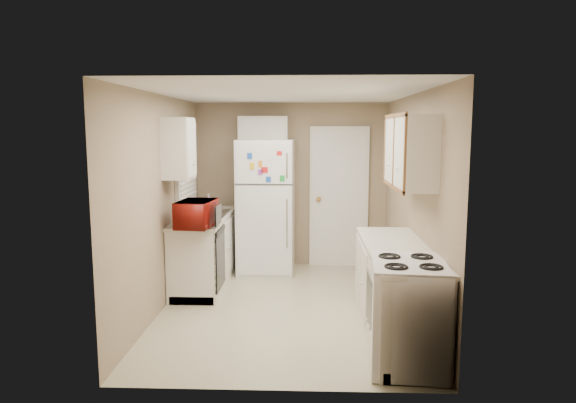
{
  "coord_description": "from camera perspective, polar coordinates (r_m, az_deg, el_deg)",
  "views": [
    {
      "loc": [
        0.23,
        -5.64,
        2.02
      ],
      "look_at": [
        0.0,
        0.5,
        1.15
      ],
      "focal_mm": 32.0,
      "sensor_mm": 36.0,
      "label": 1
    }
  ],
  "objects": [
    {
      "name": "wall_right",
      "position": [
        5.82,
        13.72,
        -0.27
      ],
      "size": [
        3.8,
        3.8,
        0.0
      ],
      "primitive_type": "plane",
      "color": "gray",
      "rests_on": "floor"
    },
    {
      "name": "interior_door",
      "position": [
        7.58,
        5.67,
        0.44
      ],
      "size": [
        0.86,
        0.06,
        2.08
      ],
      "primitive_type": "cube",
      "color": "white",
      "rests_on": "floor"
    },
    {
      "name": "stove",
      "position": [
        4.57,
        13.16,
        -12.11
      ],
      "size": [
        0.68,
        0.81,
        0.92
      ],
      "primitive_type": "cube",
      "rotation": [
        0.0,
        0.0,
        -0.1
      ],
      "color": "white",
      "rests_on": "floor"
    },
    {
      "name": "ceiling",
      "position": [
        5.66,
        -0.19,
        11.91
      ],
      "size": [
        3.8,
        3.8,
        0.0
      ],
      "primitive_type": "plane",
      "color": "white",
      "rests_on": "floor"
    },
    {
      "name": "microwave",
      "position": [
        5.97,
        -10.13,
        -1.42
      ],
      "size": [
        0.58,
        0.36,
        0.37
      ],
      "primitive_type": "imported",
      "rotation": [
        0.0,
        0.0,
        1.48
      ],
      "color": "maroon",
      "rests_on": "left_counter"
    },
    {
      "name": "right_counter",
      "position": [
        5.16,
        11.93,
        -9.82
      ],
      "size": [
        0.6,
        2.0,
        0.9
      ],
      "primitive_type": "cube",
      "color": "silver",
      "rests_on": "floor"
    },
    {
      "name": "wall_back",
      "position": [
        7.59,
        0.39,
        1.85
      ],
      "size": [
        2.8,
        2.8,
        0.0
      ],
      "primitive_type": "plane",
      "color": "gray",
      "rests_on": "floor"
    },
    {
      "name": "sink",
      "position": [
        6.92,
        -8.98,
        -1.69
      ],
      "size": [
        0.54,
        0.74,
        0.16
      ],
      "primitive_type": "cube",
      "color": "gray",
      "rests_on": "left_counter"
    },
    {
      "name": "dishwasher",
      "position": [
        6.22,
        -7.59,
        -6.25
      ],
      "size": [
        0.03,
        0.58,
        0.72
      ],
      "primitive_type": "cube",
      "color": "black",
      "rests_on": "floor"
    },
    {
      "name": "wall_left",
      "position": [
        5.93,
        -13.83,
        -0.13
      ],
      "size": [
        3.8,
        3.8,
        0.0
      ],
      "primitive_type": "plane",
      "color": "gray",
      "rests_on": "floor"
    },
    {
      "name": "refrigerator",
      "position": [
        7.24,
        -2.44,
        -0.55
      ],
      "size": [
        0.79,
        0.77,
        1.88
      ],
      "primitive_type": "cube",
      "rotation": [
        0.0,
        0.0,
        -0.02
      ],
      "color": "white",
      "rests_on": "floor"
    },
    {
      "name": "cabinet_over_fridge",
      "position": [
        7.42,
        -2.76,
        7.89
      ],
      "size": [
        0.7,
        0.3,
        0.4
      ],
      "primitive_type": "cube",
      "color": "silver",
      "rests_on": "wall_back"
    },
    {
      "name": "wall_front",
      "position": [
        3.84,
        -1.32,
        -4.27
      ],
      "size": [
        2.8,
        2.8,
        0.0
      ],
      "primitive_type": "plane",
      "color": "gray",
      "rests_on": "floor"
    },
    {
      "name": "window_blinds",
      "position": [
        6.89,
        -11.24,
        4.41
      ],
      "size": [
        0.1,
        0.98,
        1.08
      ],
      "primitive_type": "cube",
      "color": "silver",
      "rests_on": "wall_left"
    },
    {
      "name": "upper_cabinet_left",
      "position": [
        6.05,
        -12.08,
        5.8
      ],
      "size": [
        0.3,
        0.45,
        0.7
      ],
      "primitive_type": "cube",
      "color": "silver",
      "rests_on": "wall_left"
    },
    {
      "name": "left_counter",
      "position": [
        6.86,
        -9.14,
        -5.28
      ],
      "size": [
        0.6,
        1.8,
        0.9
      ],
      "primitive_type": "cube",
      "color": "silver",
      "rests_on": "floor"
    },
    {
      "name": "soap_bottle",
      "position": [
        7.29,
        -8.8,
        -0.09
      ],
      "size": [
        0.12,
        0.12,
        0.22
      ],
      "primitive_type": "imported",
      "rotation": [
        0.0,
        0.0,
        -0.23
      ],
      "color": "beige",
      "rests_on": "left_counter"
    },
    {
      "name": "floor",
      "position": [
        6.0,
        -0.18,
        -11.63
      ],
      "size": [
        3.8,
        3.8,
        0.0
      ],
      "primitive_type": "plane",
      "color": "beige",
      "rests_on": "ground"
    },
    {
      "name": "upper_cabinet_right",
      "position": [
        5.25,
        13.42,
        5.44
      ],
      "size": [
        0.3,
        1.2,
        0.7
      ],
      "primitive_type": "cube",
      "color": "silver",
      "rests_on": "wall_right"
    }
  ]
}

